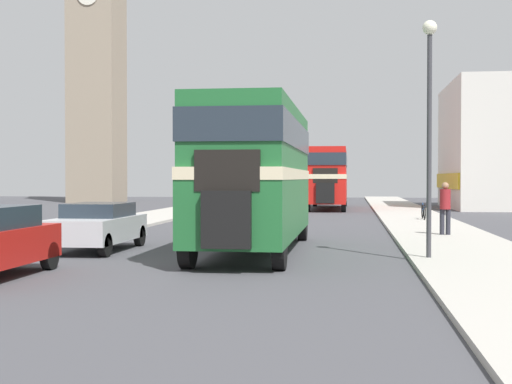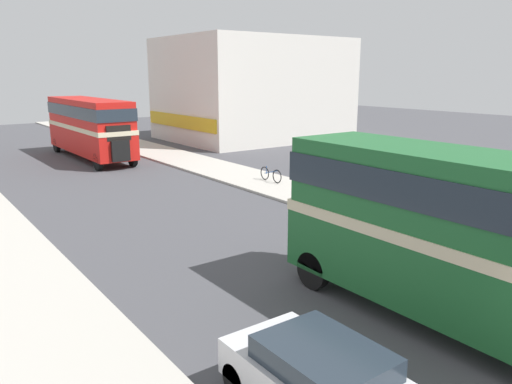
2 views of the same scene
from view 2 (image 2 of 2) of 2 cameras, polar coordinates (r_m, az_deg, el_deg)
The scene contains 5 objects.
double_decker_bus at distance 11.63m, azimuth 23.88°, elevation -4.20°, with size 2.43×9.76×4.04m.
bus_distant at distance 35.64m, azimuth -18.53°, elevation 7.45°, with size 2.50×10.83×4.02m.
pedestrian_walking at distance 19.59m, azimuth 18.52°, elevation -0.68°, with size 0.37×0.37×1.82m.
bicycle_on_pavement at distance 26.29m, azimuth 1.70°, elevation 2.00°, with size 0.05×1.76×0.78m.
shop_building_block at distance 44.90m, azimuth -0.36°, elevation 11.67°, with size 14.59×11.59×8.61m.
Camera 2 is at (-8.89, -2.38, 5.70)m, focal length 35.00 mm.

